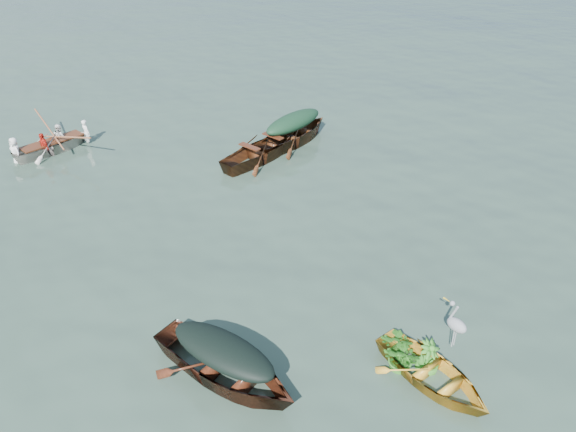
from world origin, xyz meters
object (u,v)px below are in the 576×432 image
at_px(yellow_dinghy, 431,382).
at_px(open_wooden_boat, 262,159).
at_px(rowed_boat, 55,152).
at_px(dark_covered_boat, 225,378).
at_px(heron, 455,331).
at_px(green_tarp_boat, 293,144).

bearing_deg(yellow_dinghy, open_wooden_boat, 72.17).
height_order(yellow_dinghy, open_wooden_boat, open_wooden_boat).
distance_m(open_wooden_boat, rowed_boat, 6.63).
relative_size(dark_covered_boat, heron, 4.22).
bearing_deg(open_wooden_boat, rowed_boat, 36.00).
bearing_deg(yellow_dinghy, rowed_boat, 98.25).
height_order(dark_covered_boat, rowed_boat, dark_covered_boat).
distance_m(green_tarp_boat, open_wooden_boat, 1.51).
xyz_separation_m(yellow_dinghy, open_wooden_boat, (2.86, 9.00, 0.00)).
relative_size(rowed_boat, heron, 3.82).
distance_m(rowed_boat, heron, 13.72).
height_order(yellow_dinghy, rowed_boat, rowed_boat).
bearing_deg(dark_covered_boat, green_tarp_boat, 28.34).
distance_m(green_tarp_boat, rowed_boat, 7.61).
bearing_deg(open_wooden_boat, dark_covered_boat, 128.74).
distance_m(yellow_dinghy, green_tarp_boat, 10.28).
height_order(dark_covered_boat, green_tarp_boat, green_tarp_boat).
bearing_deg(rowed_boat, open_wooden_boat, -142.04).
height_order(dark_covered_boat, heron, heron).
bearing_deg(rowed_boat, dark_covered_boat, 166.78).
distance_m(yellow_dinghy, heron, 1.00).
distance_m(yellow_dinghy, rowed_boat, 13.65).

